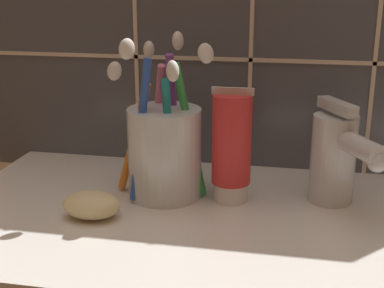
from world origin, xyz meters
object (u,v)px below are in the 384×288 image
(toothpaste_tube, at_px, (232,146))
(sink_faucet, at_px, (337,156))
(toothbrush_cup, at_px, (164,148))
(soap_bar, at_px, (91,205))

(toothpaste_tube, relative_size, sink_faucet, 1.13)
(toothpaste_tube, distance_m, sink_faucet, 0.12)
(toothpaste_tube, bearing_deg, toothbrush_cup, 179.45)
(toothpaste_tube, relative_size, soap_bar, 2.11)
(toothbrush_cup, bearing_deg, toothpaste_tube, -0.55)
(toothpaste_tube, bearing_deg, sink_faucet, 7.50)
(sink_faucet, bearing_deg, toothbrush_cup, -114.68)
(toothbrush_cup, relative_size, soap_bar, 3.01)
(toothbrush_cup, bearing_deg, soap_bar, -128.69)
(toothpaste_tube, height_order, sink_faucet, toothpaste_tube)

